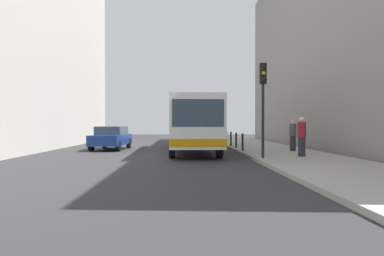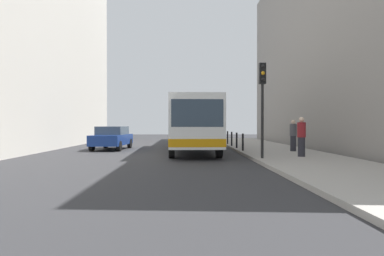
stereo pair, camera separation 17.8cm
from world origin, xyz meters
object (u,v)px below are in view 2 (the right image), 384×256
at_px(pedestrian_mid_sidewalk, 293,136).
at_px(bus, 192,122).
at_px(car_beside_bus, 112,137).
at_px(bollard_mid, 237,140).
at_px(car_behind_bus, 191,134).
at_px(traffic_light, 262,92).
at_px(bollard_farthest, 228,138).
at_px(bollard_near, 243,142).
at_px(bollard_far, 232,139).
at_px(pedestrian_near_signal, 301,137).

bearing_deg(pedestrian_mid_sidewalk, bus, -87.74).
xyz_separation_m(car_beside_bus, bollard_mid, (7.88, -0.85, -0.16)).
relative_size(car_behind_bus, pedestrian_mid_sidewalk, 2.59).
bearing_deg(traffic_light, bollard_farthest, 90.50).
relative_size(bus, pedestrian_mid_sidewalk, 6.49).
height_order(bollard_near, bollard_farthest, same).
bearing_deg(bollard_farthest, car_behind_bus, 128.49).
bearing_deg(bollard_near, bollard_farthest, 90.00).
distance_m(bollard_far, pedestrian_mid_sidewalk, 5.73).
height_order(bus, bollard_near, bus).
bearing_deg(car_behind_bus, bollard_near, 105.30).
xyz_separation_m(bollard_farthest, pedestrian_mid_sidewalk, (2.69, -7.35, 0.38)).
relative_size(car_behind_bus, bollard_farthest, 4.65).
bearing_deg(bollard_farthest, bollard_far, -90.00).
bearing_deg(car_beside_bus, traffic_light, 139.72).
bearing_deg(pedestrian_near_signal, bollard_far, -39.48).
bearing_deg(bollard_mid, pedestrian_mid_sidewalk, -45.56).
bearing_deg(traffic_light, bollard_far, 90.63).
relative_size(car_behind_bus, pedestrian_near_signal, 2.46).
bearing_deg(bollard_near, bollard_far, 90.00).
height_order(bus, traffic_light, traffic_light).
xyz_separation_m(car_beside_bus, bollard_near, (7.88, -3.16, -0.16)).
xyz_separation_m(traffic_light, bollard_near, (-0.10, 4.46, -2.38)).
distance_m(car_beside_bus, bollard_farthest, 8.73).
distance_m(car_beside_bus, traffic_light, 11.25).
relative_size(traffic_light, bollard_far, 4.32).
bearing_deg(bollard_farthest, pedestrian_near_signal, -79.13).
distance_m(car_beside_bus, pedestrian_mid_sidewalk, 11.16).
bearing_deg(traffic_light, pedestrian_mid_sidewalk, 57.26).
relative_size(bus, traffic_light, 2.70).
bearing_deg(car_beside_bus, pedestrian_mid_sidewalk, 164.62).
xyz_separation_m(traffic_light, bollard_far, (-0.10, 9.07, -2.38)).
relative_size(bus, car_behind_bus, 2.50).
relative_size(bus, bollard_far, 11.65).
height_order(traffic_light, bollard_far, traffic_light).
height_order(car_behind_bus, pedestrian_mid_sidewalk, pedestrian_mid_sidewalk).
height_order(car_behind_bus, pedestrian_near_signal, pedestrian_near_signal).
distance_m(bus, car_beside_bus, 5.50).
height_order(bollard_far, pedestrian_near_signal, pedestrian_near_signal).
height_order(bus, bollard_farthest, bus).
bearing_deg(bus, bollard_far, -130.78).
xyz_separation_m(bollard_mid, pedestrian_mid_sidewalk, (2.69, -2.74, 0.38)).
distance_m(traffic_light, bollard_far, 9.38).
xyz_separation_m(traffic_light, bollard_farthest, (-0.10, 11.38, -2.38)).
xyz_separation_m(bus, car_beside_bus, (-5.07, 1.92, -0.94)).
xyz_separation_m(car_behind_bus, pedestrian_mid_sidewalk, (5.40, -10.77, 0.22)).
bearing_deg(pedestrian_near_signal, car_behind_bus, -34.55).
xyz_separation_m(car_behind_bus, bollard_mid, (2.72, -8.03, -0.16)).
xyz_separation_m(car_beside_bus, traffic_light, (7.98, -7.61, 2.22)).
bearing_deg(car_behind_bus, bus, 90.02).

